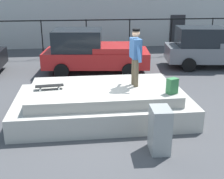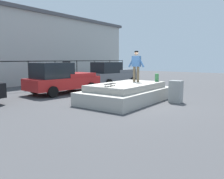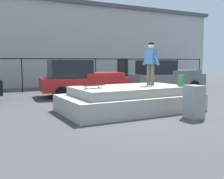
# 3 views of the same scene
# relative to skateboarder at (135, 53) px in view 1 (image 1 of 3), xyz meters

# --- Properties ---
(ground_plane) EXTENTS (60.00, 60.00, 0.00)m
(ground_plane) POSITION_rel_skateboarder_xyz_m (-1.14, -0.40, -1.89)
(ground_plane) COLOR #424244
(concrete_ledge) EXTENTS (5.13, 2.86, 0.93)m
(concrete_ledge) POSITION_rel_skateboarder_xyz_m (-0.96, -0.03, -1.47)
(concrete_ledge) COLOR #ADA89E
(concrete_ledge) RESTS_ON ground_plane
(skateboarder) EXTENTS (0.29, 0.94, 1.66)m
(skateboarder) POSITION_rel_skateboarder_xyz_m (0.00, 0.00, 0.00)
(skateboarder) COLOR brown
(skateboarder) RESTS_ON concrete_ledge
(skateboard) EXTENTS (0.81, 0.28, 0.12)m
(skateboard) POSITION_rel_skateboarder_xyz_m (-2.49, -0.07, -0.86)
(skateboard) COLOR black
(skateboard) RESTS_ON concrete_ledge
(backpack) EXTENTS (0.34, 0.30, 0.43)m
(backpack) POSITION_rel_skateboarder_xyz_m (0.88, -0.81, -0.75)
(backpack) COLOR #33723F
(backpack) RESTS_ON concrete_ledge
(car_red_pickup_mid) EXTENTS (4.86, 2.60, 1.93)m
(car_red_pickup_mid) POSITION_rel_skateboarder_xyz_m (-1.00, 4.85, -0.95)
(car_red_pickup_mid) COLOR #B21E1E
(car_red_pickup_mid) RESTS_ON ground_plane
(car_grey_pickup_far) EXTENTS (4.94, 2.48, 1.92)m
(car_grey_pickup_far) POSITION_rel_skateboarder_xyz_m (4.82, 5.06, -0.95)
(car_grey_pickup_far) COLOR slate
(car_grey_pickup_far) RESTS_ON ground_plane
(utility_box) EXTENTS (0.46, 0.62, 1.10)m
(utility_box) POSITION_rel_skateboarder_xyz_m (0.18, -2.18, -1.34)
(utility_box) COLOR gray
(utility_box) RESTS_ON ground_plane
(fence_row) EXTENTS (24.06, 0.06, 2.05)m
(fence_row) POSITION_rel_skateboarder_xyz_m (-1.14, 8.00, -0.46)
(fence_row) COLOR black
(fence_row) RESTS_ON ground_plane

